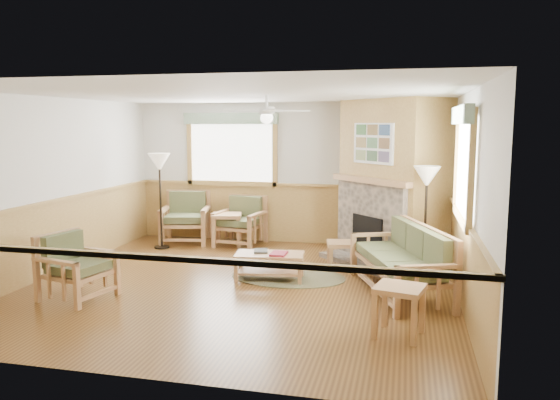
% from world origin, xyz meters
% --- Properties ---
extents(floor, '(6.00, 6.00, 0.01)m').
position_xyz_m(floor, '(0.00, 0.00, -0.01)').
color(floor, brown).
rests_on(floor, ground).
extents(ceiling, '(6.00, 6.00, 0.01)m').
position_xyz_m(ceiling, '(0.00, 0.00, 2.70)').
color(ceiling, white).
rests_on(ceiling, floor).
extents(wall_back, '(6.00, 0.02, 2.70)m').
position_xyz_m(wall_back, '(0.00, 3.00, 1.35)').
color(wall_back, silver).
rests_on(wall_back, floor).
extents(wall_front, '(6.00, 0.02, 2.70)m').
position_xyz_m(wall_front, '(0.00, -3.00, 1.35)').
color(wall_front, silver).
rests_on(wall_front, floor).
extents(wall_left, '(0.02, 6.00, 2.70)m').
position_xyz_m(wall_left, '(-3.00, 0.00, 1.35)').
color(wall_left, silver).
rests_on(wall_left, floor).
extents(wall_right, '(0.02, 6.00, 2.70)m').
position_xyz_m(wall_right, '(3.00, 0.00, 1.35)').
color(wall_right, silver).
rests_on(wall_right, floor).
extents(wainscot, '(6.00, 6.00, 1.10)m').
position_xyz_m(wainscot, '(0.00, 0.00, 0.55)').
color(wainscot, '#AD8747').
rests_on(wainscot, floor).
extents(fireplace, '(3.11, 3.11, 2.70)m').
position_xyz_m(fireplace, '(2.05, 2.05, 1.35)').
color(fireplace, '#AD8747').
rests_on(fireplace, floor).
extents(window_back, '(1.90, 0.16, 1.50)m').
position_xyz_m(window_back, '(-1.10, 2.96, 2.53)').
color(window_back, white).
rests_on(window_back, wall_back).
extents(window_right, '(0.16, 1.90, 1.50)m').
position_xyz_m(window_right, '(2.96, -0.20, 2.53)').
color(window_right, white).
rests_on(window_right, wall_right).
extents(ceiling_fan, '(1.59, 1.59, 0.36)m').
position_xyz_m(ceiling_fan, '(0.30, 0.30, 2.66)').
color(ceiling_fan, white).
rests_on(ceiling_fan, ceiling).
extents(sofa, '(2.17, 1.48, 0.92)m').
position_xyz_m(sofa, '(2.20, 0.14, 0.46)').
color(sofa, '#AE7E51').
rests_on(sofa, floor).
extents(armchair_back_left, '(1.05, 1.05, 0.98)m').
position_xyz_m(armchair_back_left, '(-1.90, 2.48, 0.49)').
color(armchair_back_left, '#AE7E51').
rests_on(armchair_back_left, floor).
extents(armchair_back_right, '(0.93, 0.93, 0.92)m').
position_xyz_m(armchair_back_right, '(-0.81, 2.53, 0.46)').
color(armchair_back_right, '#AE7E51').
rests_on(armchair_back_right, floor).
extents(armchair_left, '(0.92, 0.92, 0.86)m').
position_xyz_m(armchair_left, '(-1.93, -1.07, 0.43)').
color(armchair_left, '#AE7E51').
rests_on(armchair_left, floor).
extents(coffee_table, '(1.06, 0.62, 0.40)m').
position_xyz_m(coffee_table, '(0.32, 0.34, 0.20)').
color(coffee_table, '#AE7E51').
rests_on(coffee_table, floor).
extents(end_table_chairs, '(0.66, 0.64, 0.61)m').
position_xyz_m(end_table_chairs, '(-1.03, 2.41, 0.31)').
color(end_table_chairs, '#AE7E51').
rests_on(end_table_chairs, floor).
extents(end_table_sofa, '(0.60, 0.58, 0.56)m').
position_xyz_m(end_table_sofa, '(2.22, -1.44, 0.28)').
color(end_table_sofa, '#AE7E51').
rests_on(end_table_sofa, floor).
extents(footstool, '(0.55, 0.55, 0.40)m').
position_xyz_m(footstool, '(1.27, 1.38, 0.20)').
color(footstool, '#AE7E51').
rests_on(footstool, floor).
extents(braided_rug, '(1.90, 1.90, 0.01)m').
position_xyz_m(braided_rug, '(0.56, 0.54, 0.01)').
color(braided_rug, '#4D4A30').
rests_on(braided_rug, floor).
extents(floor_lamp_left, '(0.41, 0.41, 1.78)m').
position_xyz_m(floor_lamp_left, '(-2.15, 1.93, 0.89)').
color(floor_lamp_left, black).
rests_on(floor_lamp_left, floor).
extents(floor_lamp_right, '(0.51, 0.51, 1.70)m').
position_xyz_m(floor_lamp_right, '(2.55, 0.91, 0.85)').
color(floor_lamp_right, black).
rests_on(floor_lamp_right, floor).
extents(book_red, '(0.22, 0.30, 0.03)m').
position_xyz_m(book_red, '(0.47, 0.29, 0.43)').
color(book_red, maroon).
rests_on(book_red, coffee_table).
extents(book_dark, '(0.26, 0.31, 0.03)m').
position_xyz_m(book_dark, '(0.17, 0.41, 0.43)').
color(book_dark, black).
rests_on(book_dark, coffee_table).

